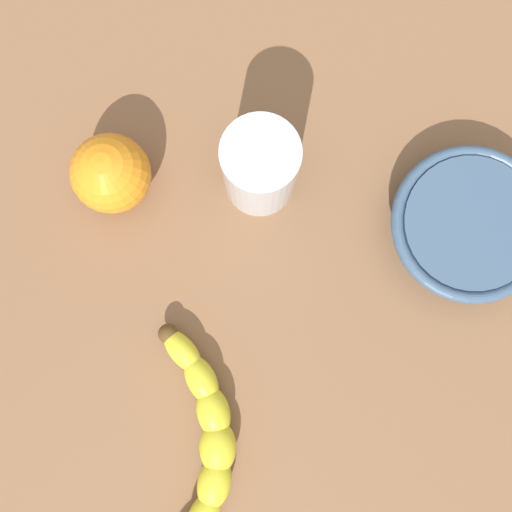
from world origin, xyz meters
TOP-DOWN VIEW (x-y plane):
  - wooden_tabletop at (0.00, 0.00)cm, footprint 120.00×120.00cm
  - banana at (-13.38, 2.59)cm, footprint 22.39×11.20cm
  - smoothie_glass at (12.87, 5.20)cm, footprint 7.06×7.06cm
  - ceramic_bowl at (14.21, -15.39)cm, footprint 15.31×15.31cm
  - orange_fruit at (8.59, 18.75)cm, footprint 7.67×7.67cm

SIDE VIEW (x-z plane):
  - wooden_tabletop at x=0.00cm, z-range 0.00..3.00cm
  - banana at x=-13.38cm, z-range 3.00..6.50cm
  - ceramic_bowl at x=14.21cm, z-range 3.42..7.48cm
  - orange_fruit at x=8.59cm, z-range 3.00..10.67cm
  - smoothie_glass at x=12.87cm, z-range 2.76..13.48cm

